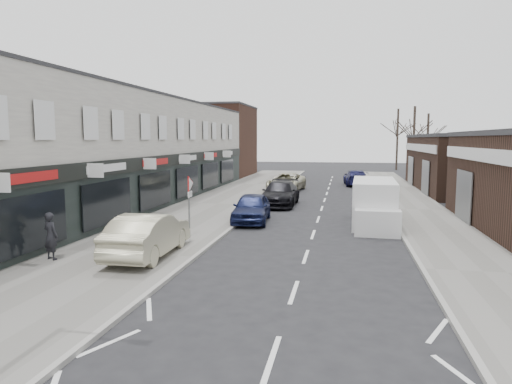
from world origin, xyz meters
The scene contains 18 objects.
pavement_left centered at (-6.75, 22.00, 0.06)m, with size 5.50×64.00×0.12m, color slate.
pavement_right centered at (5.75, 22.00, 0.06)m, with size 3.50×64.00×0.12m, color slate.
shop_terrace_left centered at (-13.50, 19.50, 3.55)m, with size 8.00×41.00×7.10m, color beige.
brick_block_far centered at (-13.50, 45.00, 4.00)m, with size 8.00×10.00×8.00m, color #48281E.
right_unit_far centered at (12.50, 34.00, 2.25)m, with size 10.00×16.00×4.50m, color #321F17.
tree_far_a centered at (9.00, 48.00, 0.00)m, with size 3.60×3.60×8.00m, color #382D26, non-canonical shape.
tree_far_b centered at (11.50, 54.00, 0.00)m, with size 3.60×3.60×7.50m, color #382D26, non-canonical shape.
tree_far_c centered at (8.50, 60.00, 0.00)m, with size 3.60×3.60×8.50m, color #382D26, non-canonical shape.
warning_sign centered at (-5.16, 12.00, 2.20)m, with size 0.12×0.80×2.70m.
white_van centered at (2.84, 16.87, 1.07)m, with size 2.23×5.90×2.27m.
sedan_on_pavement centered at (-5.57, 8.61, 0.90)m, with size 1.65×4.74×1.56m, color #BAB494.
pedestrian centered at (-8.69, 7.46, 0.96)m, with size 0.61×0.40×1.68m, color black.
parked_car_left_a centered at (-3.39, 16.59, 0.75)m, with size 1.77×4.39×1.50m, color #151C42.
parked_car_left_b centered at (-2.77, 22.83, 0.78)m, with size 2.18×5.36×1.55m, color black.
parked_car_left_c centered at (-3.40, 31.18, 0.75)m, with size 2.50×5.41×1.50m, color #B3AE8F.
parked_car_right_a centered at (3.27, 19.82, 0.65)m, with size 1.37×3.92×1.29m, color silver.
parked_car_right_b centered at (3.44, 27.98, 0.65)m, with size 1.53×3.81×1.30m, color black.
parked_car_right_c centered at (2.39, 37.09, 0.72)m, with size 2.03×4.99×1.45m, color #13133C.
Camera 1 is at (1.33, -6.50, 4.32)m, focal length 32.00 mm.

